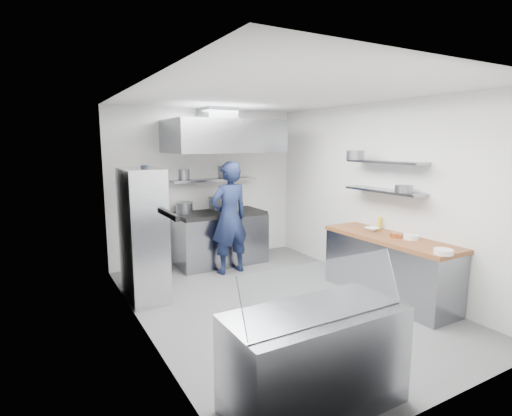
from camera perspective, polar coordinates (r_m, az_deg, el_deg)
floor at (r=5.68m, az=3.08°, el=-13.41°), size 5.00×5.00×0.00m
ceiling at (r=5.28m, az=3.35°, el=15.90°), size 5.00×5.00×0.00m
wall_back at (r=7.51m, az=-7.20°, el=3.16°), size 3.60×2.80×0.02m
wall_front at (r=3.51m, az=25.95°, el=-4.67°), size 3.60×2.80×0.02m
wall_left at (r=4.59m, az=-16.02°, el=-0.99°), size 2.80×5.00×0.02m
wall_right at (r=6.45m, az=16.78°, el=1.84°), size 2.80×5.00×0.02m
gas_range at (r=7.35m, az=-5.13°, el=-4.46°), size 1.60×0.80×0.90m
cooktop at (r=7.25m, az=-5.18°, el=-0.77°), size 1.57×0.78×0.06m
stock_pot_left at (r=7.15m, az=-10.21°, el=0.03°), size 0.30×0.30×0.20m
stock_pot_mid at (r=7.55m, az=-5.39°, el=0.78°), size 0.36×0.36×0.24m
stock_pot_right at (r=7.37m, az=-2.85°, el=0.29°), size 0.26×0.26×0.16m
over_range_shelf at (r=7.39m, az=-6.02°, el=4.02°), size 1.60×0.30×0.04m
shelf_pot_a at (r=7.40m, az=-10.39°, el=4.78°), size 0.24×0.24×0.18m
shelf_pot_b at (r=7.62m, az=-4.16°, el=5.18°), size 0.34×0.34×0.22m
extractor_hood at (r=6.98m, az=-4.74°, el=10.14°), size 1.90×1.15×0.55m
hood_duct at (r=7.20m, az=-5.56°, el=13.13°), size 0.55×0.55×0.24m
red_firebox at (r=7.07m, az=-16.42°, el=2.64°), size 0.22×0.10×0.26m
chef at (r=6.71m, az=-3.83°, el=-1.42°), size 0.73×0.52×1.89m
wire_rack at (r=5.81m, az=-15.84°, el=-3.66°), size 0.50×0.90×1.85m
rack_bin_a at (r=5.78m, az=-15.63°, el=-5.00°), size 0.16×0.20×0.18m
rack_bin_b at (r=5.92m, az=-16.44°, el=0.24°), size 0.14×0.18×0.16m
rack_jar at (r=5.65m, az=-15.63°, el=4.98°), size 0.11×0.11×0.18m
knife_strip at (r=3.72m, az=-12.44°, el=-0.85°), size 0.04×0.55×0.05m
prep_counter_base at (r=6.03m, az=18.37°, el=-8.29°), size 0.62×2.00×0.84m
prep_counter_top at (r=5.91m, az=18.60°, el=-4.13°), size 0.65×2.04×0.06m
plate_stack_a at (r=5.19m, az=25.20°, el=-5.68°), size 0.22×0.22×0.06m
plate_stack_b at (r=5.82m, az=21.27°, el=-3.88°), size 0.21×0.21×0.06m
copper_pan at (r=5.87m, az=19.40°, el=-3.66°), size 0.17×0.17×0.06m
squeeze_bottle at (r=6.37m, az=17.21°, el=-2.00°), size 0.06×0.06×0.18m
mixing_bowl at (r=6.18m, az=16.21°, el=-2.91°), size 0.23×0.23×0.05m
wall_shelf_lower at (r=6.12m, az=17.81°, el=2.35°), size 0.30×1.30×0.04m
wall_shelf_upper at (r=6.09m, az=18.01°, el=6.28°), size 0.30×1.30×0.04m
shelf_pot_c at (r=5.82m, az=20.36°, el=2.58°), size 0.24×0.24×0.10m
shelf_pot_d at (r=6.28m, az=14.00°, el=7.36°), size 0.27×0.27×0.14m
display_case at (r=3.55m, az=8.36°, el=-20.66°), size 1.50×0.70×0.85m
display_glass at (r=3.19m, az=9.99°, el=-11.43°), size 1.47×0.19×0.42m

